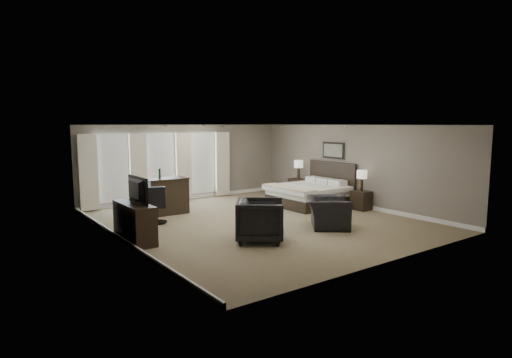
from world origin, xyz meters
TOP-DOWN VIEW (x-y plane):
  - room at (0.00, 0.00)m, footprint 7.60×8.60m
  - window_bay at (-1.00, 4.11)m, footprint 5.25×0.20m
  - bed at (2.58, 0.85)m, footprint 2.15×2.06m
  - nightstand_near at (3.47, -0.60)m, footprint 0.44×0.54m
  - nightstand_far at (3.47, 2.30)m, footprint 0.49×0.60m
  - lamp_near at (3.47, -0.60)m, footprint 0.31×0.31m
  - lamp_far at (3.47, 2.30)m, footprint 0.32×0.32m
  - wall_art at (3.70, 0.85)m, footprint 0.04×0.96m
  - dresser at (-3.45, 0.01)m, footprint 0.48×1.50m
  - tv at (-3.45, 0.01)m, footprint 0.60×1.05m
  - armchair_near at (1.03, -1.58)m, footprint 1.33×1.39m
  - armchair_far at (-1.15, -1.62)m, footprint 1.38×1.40m
  - bar_counter at (-1.63, 2.32)m, footprint 1.23×0.64m
  - bar_stool_left at (-1.62, 3.00)m, footprint 0.42×0.42m
  - bar_stool_right at (-0.96, 3.51)m, footprint 0.40×0.40m
  - desk_chair at (-2.34, 1.40)m, footprint 0.66×0.66m

SIDE VIEW (x-z plane):
  - nightstand_near at x=3.47m, z-range 0.00..0.59m
  - nightstand_far at x=3.47m, z-range 0.00..0.66m
  - bar_stool_left at x=-1.62m, z-range 0.00..0.69m
  - bar_stool_right at x=-0.96m, z-range 0.00..0.81m
  - dresser at x=-3.45m, z-range 0.00..0.87m
  - desk_chair at x=-2.34m, z-range 0.00..1.01m
  - armchair_near at x=1.03m, z-range 0.00..1.03m
  - armchair_far at x=-1.15m, z-range 0.00..1.05m
  - bar_counter at x=-1.63m, z-range 0.00..1.07m
  - bed at x=2.58m, z-range 0.00..1.37m
  - lamp_near at x=3.47m, z-range 0.59..1.22m
  - tv at x=-3.45m, z-range 0.87..1.01m
  - lamp_far at x=3.47m, z-range 0.66..1.33m
  - window_bay at x=-1.00m, z-range 0.05..2.35m
  - room at x=0.00m, z-range -0.02..2.62m
  - wall_art at x=3.70m, z-range 1.47..2.03m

